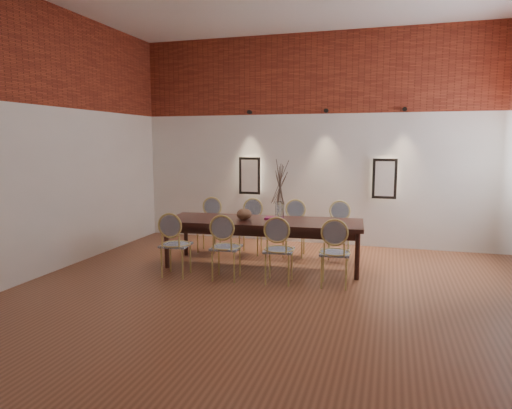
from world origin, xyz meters
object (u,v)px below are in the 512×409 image
(dining_table, at_px, (263,243))
(chair_far_c, at_px, (294,229))
(chair_far_a, at_px, (209,226))
(vase, at_px, (280,211))
(bowl, at_px, (244,214))
(book, at_px, (273,218))
(chair_near_d, at_px, (335,253))
(chair_near_c, at_px, (279,250))
(chair_far_b, at_px, (251,228))
(chair_far_d, at_px, (339,231))
(chair_near_a, at_px, (176,245))
(chair_near_b, at_px, (226,247))

(dining_table, height_order, chair_far_c, chair_far_c)
(dining_table, height_order, chair_far_a, chair_far_a)
(chair_far_c, distance_m, vase, 0.90)
(bowl, distance_m, book, 0.47)
(bowl, bearing_deg, chair_far_c, 54.51)
(chair_near_d, xyz_separation_m, book, (-1.07, 0.81, 0.30))
(chair_near_c, relative_size, chair_far_c, 1.00)
(dining_table, bearing_deg, book, 37.00)
(chair_near_d, xyz_separation_m, chair_far_a, (-2.42, 1.38, 0.00))
(dining_table, height_order, chair_far_b, chair_far_b)
(chair_far_b, relative_size, vase, 3.13)
(chair_near_c, height_order, vase, vase)
(chair_far_a, distance_m, bowl, 1.25)
(chair_near_c, relative_size, chair_far_a, 1.00)
(chair_far_d, height_order, bowl, chair_far_d)
(dining_table, distance_m, chair_near_c, 0.87)
(dining_table, bearing_deg, chair_near_d, -33.84)
(chair_near_a, height_order, book, chair_near_a)
(book, bearing_deg, dining_table, -138.93)
(dining_table, distance_m, chair_far_b, 0.87)
(chair_near_c, xyz_separation_m, book, (-0.31, 0.86, 0.30))
(chair_far_b, bearing_deg, chair_far_c, -180.00)
(chair_near_d, distance_m, bowl, 1.67)
(chair_near_c, relative_size, chair_near_d, 1.00)
(chair_near_c, distance_m, chair_near_d, 0.77)
(chair_far_b, bearing_deg, dining_table, 116.43)
(chair_near_b, xyz_separation_m, chair_far_d, (1.43, 1.66, 0.00))
(chair_near_b, xyz_separation_m, chair_far_a, (-0.88, 1.49, 0.00))
(dining_table, relative_size, book, 11.87)
(chair_near_b, bearing_deg, chair_far_a, 116.43)
(chair_near_c, xyz_separation_m, chair_near_d, (0.77, 0.05, 0.00))
(chair_near_d, height_order, book, chair_near_d)
(chair_near_a, height_order, chair_far_b, same)
(chair_near_a, xyz_separation_m, chair_far_c, (1.43, 1.66, 0.00))
(chair_far_a, relative_size, bowl, 3.92)
(chair_far_a, xyz_separation_m, chair_far_d, (2.31, 0.16, 0.00))
(chair_near_a, xyz_separation_m, vase, (1.36, 0.87, 0.43))
(chair_near_b, bearing_deg, chair_far_b, 90.00)
(dining_table, distance_m, chair_near_b, 0.87)
(dining_table, relative_size, bowl, 12.86)
(chair_near_c, height_order, chair_far_b, same)
(dining_table, bearing_deg, chair_far_a, 146.16)
(chair_near_d, distance_m, chair_far_d, 1.55)
(chair_far_d, xyz_separation_m, bowl, (-1.39, -0.93, 0.37))
(chair_near_a, distance_m, chair_near_d, 2.31)
(chair_far_a, bearing_deg, vase, 151.36)
(chair_far_c, bearing_deg, chair_far_d, 180.00)
(chair_far_d, bearing_deg, book, 33.38)
(chair_near_a, xyz_separation_m, chair_far_d, (2.20, 1.71, 0.00))
(chair_near_b, bearing_deg, chair_near_c, 0.00)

